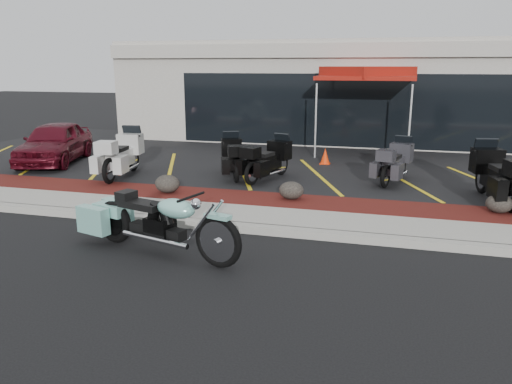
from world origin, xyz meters
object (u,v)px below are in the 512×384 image
(popup_canopy, at_px, (367,75))
(parked_car, at_px, (55,142))
(touring_white, at_px, (133,148))
(traffic_cone, at_px, (325,156))
(hero_cruiser, at_px, (218,234))

(popup_canopy, bearing_deg, parked_car, -150.02)
(popup_canopy, bearing_deg, touring_white, -137.08)
(touring_white, height_order, popup_canopy, popup_canopy)
(traffic_cone, distance_m, popup_canopy, 3.54)
(popup_canopy, bearing_deg, traffic_cone, -108.02)
(hero_cruiser, distance_m, traffic_cone, 8.22)
(traffic_cone, bearing_deg, hero_cruiser, -93.94)
(touring_white, bearing_deg, traffic_cone, -71.28)
(touring_white, distance_m, popup_canopy, 8.10)
(hero_cruiser, height_order, traffic_cone, hero_cruiser)
(traffic_cone, bearing_deg, popup_canopy, 67.89)
(touring_white, bearing_deg, popup_canopy, -58.42)
(hero_cruiser, bearing_deg, touring_white, 144.55)
(parked_car, distance_m, popup_canopy, 10.28)
(hero_cruiser, relative_size, traffic_cone, 6.64)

